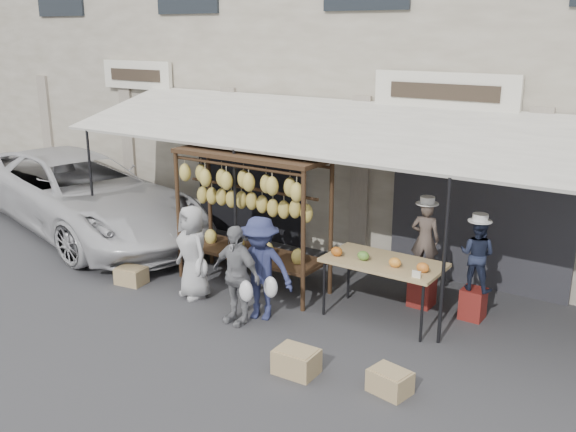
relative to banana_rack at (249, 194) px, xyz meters
The scene contains 16 objects.
ground_plane 2.21m from the banana_rack, 57.48° to the right, with size 90.00×90.00×0.00m, color #2D2D30.
shophouse 5.64m from the banana_rack, 80.82° to the left, with size 24.00×6.15×7.30m.
awning 1.63m from the banana_rack, 48.74° to the left, with size 10.00×2.35×2.92m.
banana_rack is the anchor object (origin of this frame).
produce_table 2.46m from the banana_rack, ahead, with size 1.70×0.90×1.04m.
vendor_left 2.83m from the banana_rack, 17.99° to the left, with size 0.42×0.28×1.16m, color brown.
vendor_right 3.60m from the banana_rack, 13.80° to the left, with size 0.52×0.40×1.06m, color #1F253B.
customer_left 1.28m from the banana_rack, 119.47° to the right, with size 0.73×0.48×1.49m, color #A0A0A0.
customer_mid 1.61m from the banana_rack, 60.95° to the right, with size 0.86×0.36×1.47m, color gray.
customer_right 1.48m from the banana_rack, 45.66° to the right, with size 1.00×0.57×1.55m, color navy.
stool_left 3.09m from the banana_rack, 17.99° to the left, with size 0.35×0.35×0.49m, color maroon.
stool_right 3.80m from the banana_rack, 13.80° to the left, with size 0.33×0.33×0.46m, color maroon.
crate_near_a 3.24m from the banana_rack, 41.32° to the right, with size 0.52×0.39×0.31m, color tan.
crate_near_b 4.00m from the banana_rack, 26.69° to the right, with size 0.46×0.35×0.28m, color tan.
crate_far 2.46m from the banana_rack, 148.49° to the right, with size 0.47×0.36×0.28m, color tan.
van 5.21m from the banana_rack, behind, with size 2.54×5.51×2.30m, color silver.
Camera 1 is at (5.26, -6.52, 4.08)m, focal length 40.00 mm.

